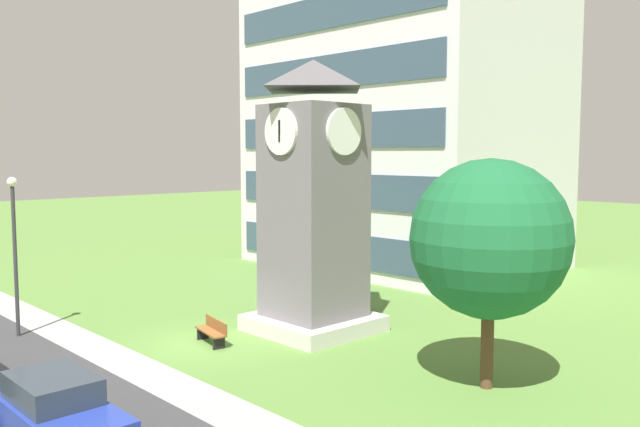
{
  "coord_description": "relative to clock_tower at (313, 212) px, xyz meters",
  "views": [
    {
      "loc": [
        19.37,
        -12.85,
        6.75
      ],
      "look_at": [
        0.69,
        4.99,
        4.4
      ],
      "focal_mm": 36.77,
      "sensor_mm": 36.0,
      "label": 1
    }
  ],
  "objects": [
    {
      "name": "ground_plane",
      "position": [
        -1.39,
        -3.99,
        -4.57
      ],
      "size": [
        160.0,
        160.0,
        0.0
      ],
      "primitive_type": "plane",
      "color": "#567F38"
    },
    {
      "name": "kerb_strip",
      "position": [
        -1.39,
        -7.08,
        -4.57
      ],
      "size": [
        120.0,
        1.6,
        0.01
      ],
      "primitive_type": "cube",
      "color": "#9E9E99",
      "rests_on": "ground"
    },
    {
      "name": "office_building",
      "position": [
        -7.57,
        14.55,
        6.63
      ],
      "size": [
        16.4,
        12.46,
        22.4
      ],
      "color": "silver",
      "rests_on": "ground"
    },
    {
      "name": "clock_tower",
      "position": [
        0.0,
        0.0,
        0.0
      ],
      "size": [
        4.15,
        4.15,
        10.24
      ],
      "color": "slate",
      "rests_on": "ground"
    },
    {
      "name": "park_bench",
      "position": [
        -1.21,
        -3.83,
        -4.11
      ],
      "size": [
        1.86,
        0.83,
        0.88
      ],
      "color": "brown",
      "rests_on": "ground"
    },
    {
      "name": "street_lamp",
      "position": [
        -7.04,
        -8.48,
        -0.9
      ],
      "size": [
        0.36,
        0.36,
        5.92
      ],
      "color": "#333338",
      "rests_on": "ground"
    },
    {
      "name": "tree_near_tower",
      "position": [
        7.97,
        -0.59,
        -0.23
      ],
      "size": [
        4.58,
        4.58,
        6.65
      ],
      "color": "#513823",
      "rests_on": "ground"
    },
    {
      "name": "tree_streetside",
      "position": [
        -10.85,
        9.85,
        -1.25
      ],
      "size": [
        3.0,
        3.0,
        4.85
      ],
      "color": "#513823",
      "rests_on": "ground"
    },
    {
      "name": "parked_car_blue",
      "position": [
        3.32,
        -11.19,
        -3.71
      ],
      "size": [
        4.46,
        1.99,
        1.69
      ],
      "color": "#23389E",
      "rests_on": "ground"
    }
  ]
}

